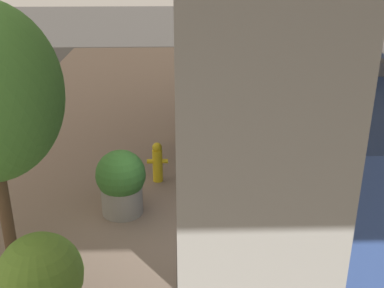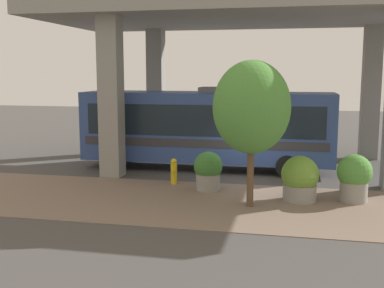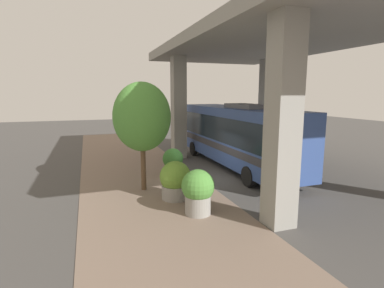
% 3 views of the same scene
% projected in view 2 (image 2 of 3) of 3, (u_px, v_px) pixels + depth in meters
% --- Properties ---
extents(ground_plane, '(80.00, 80.00, 0.00)m').
position_uv_depth(ground_plane, '(243.00, 185.00, 19.69)').
color(ground_plane, '#474442').
rests_on(ground_plane, ground).
extents(sidewalk_strip, '(6.00, 40.00, 0.02)m').
position_uv_depth(sidewalk_strip, '(234.00, 204.00, 16.78)').
color(sidewalk_strip, '#7A6656').
rests_on(sidewalk_strip, ground).
extents(overpass, '(9.40, 19.70, 7.56)m').
position_uv_depth(overpass, '(254.00, 28.00, 22.57)').
color(overpass, gray).
rests_on(overpass, ground).
extents(bus, '(2.75, 11.70, 3.88)m').
position_uv_depth(bus, '(207.00, 125.00, 22.65)').
color(bus, '#334C8C').
rests_on(bus, ground).
extents(fire_hydrant, '(0.54, 0.26, 1.08)m').
position_uv_depth(fire_hydrant, '(174.00, 171.00, 19.72)').
color(fire_hydrant, gold).
rests_on(fire_hydrant, ground).
extents(planter_front, '(1.33, 1.33, 1.65)m').
position_uv_depth(planter_front, '(300.00, 179.00, 17.09)').
color(planter_front, gray).
rests_on(planter_front, ground).
extents(planter_middle, '(1.22, 1.22, 1.71)m').
position_uv_depth(planter_middle, '(354.00, 177.00, 17.00)').
color(planter_middle, gray).
rests_on(planter_middle, ground).
extents(planter_back, '(1.12, 1.12, 1.54)m').
position_uv_depth(planter_back, '(208.00, 171.00, 18.64)').
color(planter_back, gray).
rests_on(planter_back, ground).
extents(street_tree_near, '(2.60, 2.60, 4.98)m').
position_uv_depth(street_tree_near, '(252.00, 108.00, 16.02)').
color(street_tree_near, brown).
rests_on(street_tree_near, ground).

